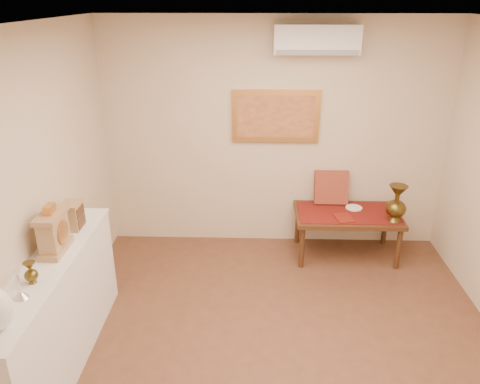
{
  "coord_description": "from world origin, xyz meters",
  "views": [
    {
      "loc": [
        -0.24,
        -3.04,
        2.89
      ],
      "look_at": [
        -0.38,
        1.15,
        1.11
      ],
      "focal_mm": 35.0,
      "sensor_mm": 36.0,
      "label": 1
    }
  ],
  "objects_px": {
    "wooden_chest": "(72,215)",
    "low_table": "(347,218)",
    "mantel_clock": "(54,232)",
    "brass_urn_tall": "(397,200)",
    "display_ledge": "(57,316)"
  },
  "relations": [
    {
      "from": "brass_urn_tall",
      "to": "wooden_chest",
      "type": "bearing_deg",
      "value": -160.88
    },
    {
      "from": "low_table",
      "to": "brass_urn_tall",
      "type": "bearing_deg",
      "value": -21.84
    },
    {
      "from": "display_ledge",
      "to": "low_table",
      "type": "height_order",
      "value": "display_ledge"
    },
    {
      "from": "wooden_chest",
      "to": "low_table",
      "type": "xyz_separation_m",
      "value": [
        2.68,
        1.29,
        -0.62
      ]
    },
    {
      "from": "brass_urn_tall",
      "to": "display_ledge",
      "type": "distance_m",
      "value": 3.59
    },
    {
      "from": "mantel_clock",
      "to": "low_table",
      "type": "bearing_deg",
      "value": 32.36
    },
    {
      "from": "brass_urn_tall",
      "to": "mantel_clock",
      "type": "distance_m",
      "value": 3.51
    },
    {
      "from": "brass_urn_tall",
      "to": "mantel_clock",
      "type": "height_order",
      "value": "mantel_clock"
    },
    {
      "from": "display_ledge",
      "to": "mantel_clock",
      "type": "distance_m",
      "value": 0.69
    },
    {
      "from": "brass_urn_tall",
      "to": "low_table",
      "type": "xyz_separation_m",
      "value": [
        -0.48,
        0.19,
        -0.33
      ]
    },
    {
      "from": "wooden_chest",
      "to": "low_table",
      "type": "height_order",
      "value": "wooden_chest"
    },
    {
      "from": "brass_urn_tall",
      "to": "low_table",
      "type": "distance_m",
      "value": 0.61
    },
    {
      "from": "brass_urn_tall",
      "to": "mantel_clock",
      "type": "bearing_deg",
      "value": -154.54
    },
    {
      "from": "mantel_clock",
      "to": "low_table",
      "type": "relative_size",
      "value": 0.34
    },
    {
      "from": "display_ledge",
      "to": "low_table",
      "type": "bearing_deg",
      "value": 35.1
    }
  ]
}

